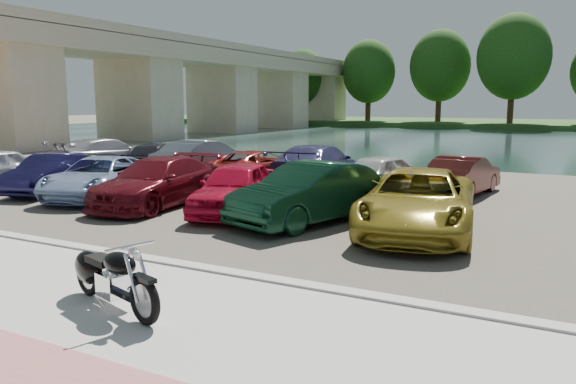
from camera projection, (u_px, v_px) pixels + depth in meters
name	position (u px, v px, depth m)	size (l,w,h in m)	color
ground	(175.00, 321.00, 7.95)	(200.00, 200.00, 0.00)	#595447
promenade	(124.00, 345.00, 7.07)	(60.00, 6.00, 0.10)	#B4B2A9
kerb	(250.00, 278.00, 9.68)	(60.00, 0.30, 0.14)	#B4B2A9
parking_lot	(401.00, 201.00, 17.54)	(60.00, 18.00, 0.04)	#48443A
river	(511.00, 143.00, 42.86)	(120.00, 40.00, 0.00)	#172A29
far_bank	(542.00, 124.00, 70.74)	(120.00, 24.00, 0.60)	#2A4D1B
bridge	(216.00, 77.00, 55.80)	(7.00, 56.00, 8.55)	tan
motorcycle	(107.00, 275.00, 8.23)	(2.27, 1.00, 1.05)	black
car_1	(50.00, 174.00, 18.86)	(1.37, 3.93, 1.29)	#17133E
car_2	(100.00, 178.00, 17.84)	(2.17, 4.71, 1.31)	#869CC3
car_3	(157.00, 182.00, 16.46)	(1.98, 4.88, 1.42)	#590C15
car_4	(236.00, 188.00, 15.31)	(1.68, 4.17, 1.42)	#BB0C2D
car_5	(311.00, 193.00, 14.13)	(1.61, 4.60, 1.52)	#0D311E
car_6	(418.00, 202.00, 13.03)	(2.46, 5.34, 1.48)	olive
car_7	(106.00, 155.00, 24.66)	(2.08, 5.11, 1.48)	gray
car_8	(159.00, 158.00, 23.58)	(1.70, 4.22, 1.44)	black
car_9	(204.00, 159.00, 22.66)	(1.61, 4.63, 1.53)	slate
car_10	(258.00, 166.00, 21.37)	(2.03, 4.40, 1.22)	maroon
car_11	(317.00, 166.00, 20.05)	(2.16, 5.31, 1.54)	navy
car_12	(386.00, 173.00, 18.83)	(1.57, 3.91, 1.33)	beige
car_13	(463.00, 175.00, 18.46)	(1.37, 3.93, 1.30)	#471512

